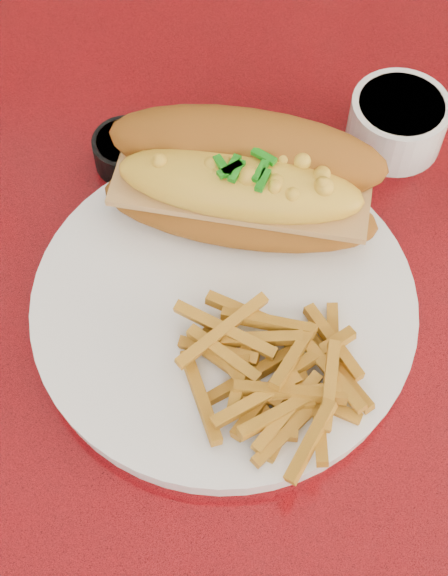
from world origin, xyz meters
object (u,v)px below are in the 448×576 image
(diner_table, at_px, (407,370))
(fork, at_px, (316,252))
(booth_bench_far, at_px, (443,58))
(gravy_ramekin, at_px, (397,121))
(dinner_plate, at_px, (224,306))
(mac_hoagie, at_px, (242,181))
(sauce_cup_left, at_px, (127,150))

(diner_table, bearing_deg, fork, -175.63)
(diner_table, xyz_separation_m, booth_bench_far, (0.00, 0.81, -0.32))
(fork, bearing_deg, gravy_ramekin, -10.20)
(diner_table, relative_size, dinner_plate, 3.26)
(booth_bench_far, distance_m, mac_hoagie, 0.98)
(booth_bench_far, distance_m, fork, 0.97)
(booth_bench_far, xyz_separation_m, dinner_plate, (-0.17, -0.88, 0.50))
(booth_bench_far, distance_m, sauce_cup_left, 0.95)
(diner_table, height_order, gravy_ramekin, gravy_ramekin)
(booth_bench_far, height_order, fork, booth_bench_far)
(diner_table, xyz_separation_m, gravy_ramekin, (-0.07, 0.15, 0.19))
(sauce_cup_left, bearing_deg, mac_hoagie, -19.33)
(fork, bearing_deg, dinner_plate, 141.33)
(sauce_cup_left, bearing_deg, dinner_plate, -45.18)
(diner_table, bearing_deg, gravy_ramekin, 115.51)
(sauce_cup_left, bearing_deg, booth_bench_far, 68.47)
(booth_bench_far, bearing_deg, dinner_plate, -100.93)
(booth_bench_far, bearing_deg, mac_hoagie, -102.73)
(diner_table, height_order, booth_bench_far, booth_bench_far)
(diner_table, distance_m, fork, 0.21)
(diner_table, bearing_deg, dinner_plate, -156.85)
(diner_table, relative_size, sauce_cup_left, 18.69)
(booth_bench_far, xyz_separation_m, sauce_cup_left, (-0.30, -0.76, 0.50))
(gravy_ramekin, bearing_deg, booth_bench_far, 84.00)
(dinner_plate, relative_size, gravy_ramekin, 3.79)
(dinner_plate, xyz_separation_m, sauce_cup_left, (-0.13, 0.13, 0.00))
(dinner_plate, xyz_separation_m, mac_hoagie, (-0.01, 0.09, 0.05))
(mac_hoagie, distance_m, sauce_cup_left, 0.13)
(diner_table, height_order, fork, fork)
(dinner_plate, xyz_separation_m, gravy_ramekin, (0.10, 0.22, 0.01))
(gravy_ramekin, bearing_deg, sauce_cup_left, -158.19)
(mac_hoagie, bearing_deg, dinner_plate, -89.23)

